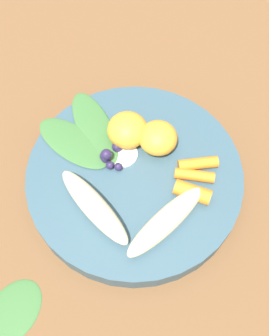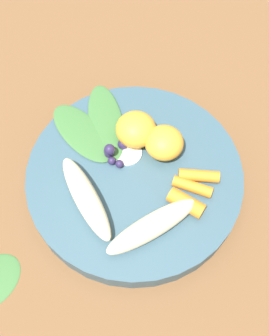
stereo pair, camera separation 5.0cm
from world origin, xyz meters
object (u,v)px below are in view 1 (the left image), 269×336
object	(u,v)px
bowl	(134,177)
orange_segment_near	(128,130)
banana_peeled_right	(94,206)
kale_leaf_stray	(12,312)
banana_peeled_left	(166,221)

from	to	relation	value
bowl	orange_segment_near	size ratio (longest dim) A/B	5.27
banana_peeled_right	kale_leaf_stray	world-z (taller)	banana_peeled_right
bowl	banana_peeled_right	bearing A→B (deg)	-29.83
banana_peeled_left	banana_peeled_right	size ratio (longest dim) A/B	1.00
bowl	banana_peeled_left	bearing A→B (deg)	38.76
banana_peeled_left	kale_leaf_stray	bearing A→B (deg)	164.48
kale_leaf_stray	banana_peeled_right	bearing A→B (deg)	172.49
bowl	banana_peeled_left	size ratio (longest dim) A/B	2.29
kale_leaf_stray	orange_segment_near	bearing A→B (deg)	-179.22
banana_peeled_right	bowl	bearing A→B (deg)	97.68
orange_segment_near	kale_leaf_stray	world-z (taller)	orange_segment_near
banana_peeled_right	banana_peeled_left	bearing A→B (deg)	37.17
orange_segment_near	kale_leaf_stray	bearing A→B (deg)	-19.36
banana_peeled_left	orange_segment_near	world-z (taller)	orange_segment_near
banana_peeled_right	kale_leaf_stray	xyz separation A→B (m)	(0.13, -0.07, -0.04)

